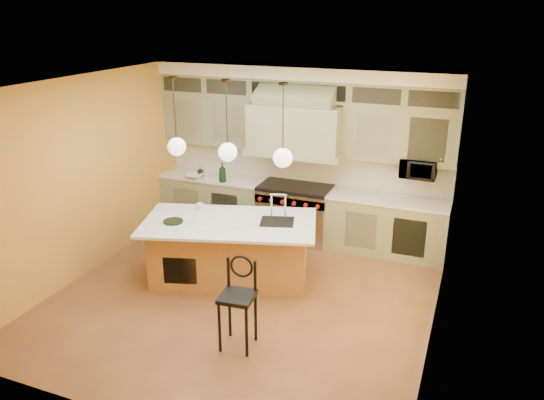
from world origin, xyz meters
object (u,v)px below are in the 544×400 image
at_px(counter_stool, 238,298).
at_px(microwave, 418,168).
at_px(range, 295,212).
at_px(kitchen_island, 231,249).

distance_m(counter_stool, microwave, 3.69).
distance_m(range, microwave, 2.18).
height_order(kitchen_island, microwave, microwave).
height_order(range, counter_stool, counter_stool).
bearing_deg(microwave, kitchen_island, -142.47).
height_order(range, microwave, microwave).
bearing_deg(range, kitchen_island, -103.10).
xyz_separation_m(range, microwave, (1.95, 0.11, 0.96)).
xyz_separation_m(range, kitchen_island, (-0.39, -1.69, -0.01)).
xyz_separation_m(range, counter_stool, (0.41, -3.15, 0.14)).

